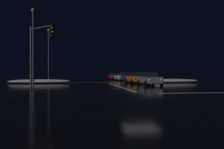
% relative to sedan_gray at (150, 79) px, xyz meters
% --- Properties ---
extents(ground, '(120.00, 120.00, 0.10)m').
position_rel_sedan_gray_xyz_m(ground, '(-4.02, -10.77, -0.85)').
color(ground, black).
extents(stop_line_north, '(0.35, 15.09, 0.01)m').
position_rel_sedan_gray_xyz_m(stop_line_north, '(-4.02, -1.99, -0.80)').
color(stop_line_north, white).
rests_on(stop_line_north, ground).
extents(centre_line_ns, '(22.00, 0.15, 0.01)m').
position_rel_sedan_gray_xyz_m(centre_line_ns, '(-4.02, 9.61, -0.80)').
color(centre_line_ns, yellow).
rests_on(centre_line_ns, ground).
extents(snow_bank_left_curb, '(8.84, 1.50, 0.59)m').
position_rel_sedan_gray_xyz_m(snow_bank_left_curb, '(-13.60, 7.43, -0.51)').
color(snow_bank_left_curb, white).
rests_on(snow_bank_left_curb, ground).
extents(snow_bank_right_curb, '(8.53, 1.50, 0.59)m').
position_rel_sedan_gray_xyz_m(snow_bank_right_curb, '(5.57, 6.96, -0.51)').
color(snow_bank_right_curb, white).
rests_on(snow_bank_right_curb, ground).
extents(sedan_gray, '(2.02, 4.33, 1.57)m').
position_rel_sedan_gray_xyz_m(sedan_gray, '(0.00, 0.00, 0.00)').
color(sedan_gray, slate).
rests_on(sedan_gray, ground).
extents(sedan_orange, '(2.02, 4.33, 1.57)m').
position_rel_sedan_gray_xyz_m(sedan_orange, '(-0.24, 6.02, 0.00)').
color(sedan_orange, '#C66014').
rests_on(sedan_orange, ground).
extents(sedan_blue, '(2.02, 4.33, 1.57)m').
position_rel_sedan_gray_xyz_m(sedan_blue, '(0.01, 12.01, 0.00)').
color(sedan_blue, navy).
rests_on(sedan_blue, ground).
extents(sedan_silver, '(2.02, 4.33, 1.57)m').
position_rel_sedan_gray_xyz_m(sedan_silver, '(-0.19, 18.71, 0.00)').
color(sedan_silver, '#B7B7BC').
rests_on(sedan_silver, ground).
extents(sedan_red, '(2.02, 4.33, 1.57)m').
position_rel_sedan_gray_xyz_m(sedan_red, '(-0.47, 25.33, 0.00)').
color(sedan_red, maroon).
rests_on(sedan_red, ground).
extents(traffic_signal_nw, '(2.68, 2.68, 6.28)m').
position_rel_sedan_gray_xyz_m(traffic_signal_nw, '(-12.20, -2.59, 3.48)').
color(traffic_signal_nw, '#4C4C51').
rests_on(traffic_signal_nw, ground).
extents(streetlamp_left_near, '(0.44, 0.44, 9.53)m').
position_rel_sedan_gray_xyz_m(streetlamp_left_near, '(-13.90, 3.61, 4.66)').
color(streetlamp_left_near, '#424247').
rests_on(streetlamp_left_near, ground).
extents(streetlamp_left_far, '(0.44, 0.44, 9.93)m').
position_rel_sedan_gray_xyz_m(streetlamp_left_far, '(-13.90, 19.61, 4.87)').
color(streetlamp_left_far, '#424247').
rests_on(streetlamp_left_far, ground).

